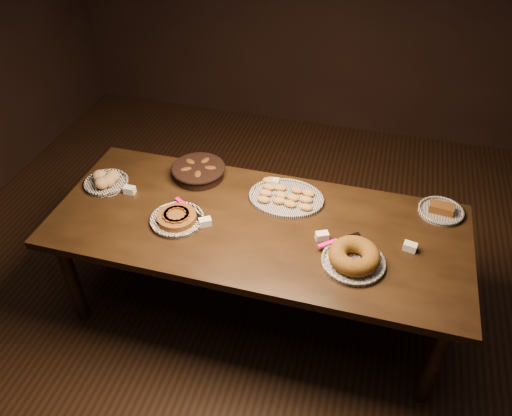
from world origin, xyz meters
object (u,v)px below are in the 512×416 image
(apple_tart_plate, at_px, (177,218))
(madeleine_platter, at_px, (286,197))
(bundt_cake_plate, at_px, (354,258))
(buffet_table, at_px, (257,233))

(apple_tart_plate, height_order, madeleine_platter, apple_tart_plate)
(bundt_cake_plate, bearing_deg, buffet_table, 144.60)
(apple_tart_plate, bearing_deg, bundt_cake_plate, -13.81)
(madeleine_platter, bearing_deg, apple_tart_plate, -127.09)
(buffet_table, relative_size, bundt_cake_plate, 6.03)
(apple_tart_plate, distance_m, madeleine_platter, 0.67)
(madeleine_platter, distance_m, bundt_cake_plate, 0.63)
(madeleine_platter, bearing_deg, buffet_table, -93.05)
(bundt_cake_plate, bearing_deg, apple_tart_plate, 157.64)
(madeleine_platter, relative_size, bundt_cake_plate, 1.15)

